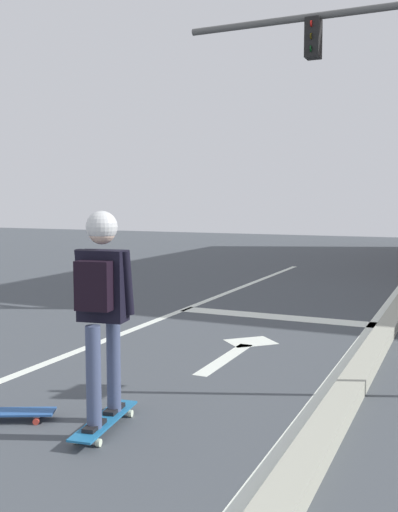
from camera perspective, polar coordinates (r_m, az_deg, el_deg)
name	(u,v)px	position (r m, az deg, el deg)	size (l,w,h in m)	color
lane_line_center	(54,360)	(6.68, -13.94, -9.82)	(0.12, 20.00, 0.01)	silver
lane_line_curbside	(319,397)	(5.45, 11.65, -13.31)	(0.12, 20.00, 0.01)	silver
stop_bar	(277,317)	(8.88, 7.64, -5.91)	(3.07, 0.40, 0.01)	silver
lane_arrow_stem	(225,359)	(6.55, 2.58, -9.97)	(0.16, 1.40, 0.01)	silver
lane_arrow_head	(251,342)	(7.32, 5.08, -8.33)	(0.56, 0.44, 0.01)	silver
curb_strip	(348,393)	(5.38, 14.32, -12.85)	(0.24, 24.00, 0.14)	#A1A292
skateboard	(105,421)	(4.68, -9.19, -15.59)	(0.32, 0.89, 0.08)	#1C6396
skater	(102,291)	(4.40, -9.49, -3.35)	(0.44, 0.60, 1.58)	#414D6E
spare_skateboard	(6,413)	(5.03, -18.35, -14.33)	(0.77, 0.50, 0.08)	#275294
traffic_signal_mast	(388,90)	(10.07, 17.95, 15.14)	(4.47, 0.34, 5.10)	#595A58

